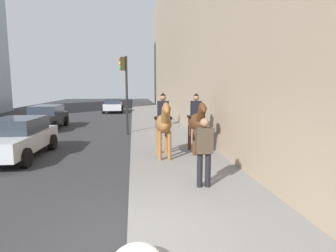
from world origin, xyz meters
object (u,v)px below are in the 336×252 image
Objects in this scene: car_near_lane at (46,117)px; mounted_horse_near at (163,122)px; traffic_light_near_curb at (125,83)px; car_mid_lane at (113,105)px; car_far_lane at (16,137)px; pedestrian_greeting at (204,148)px; mounted_horse_far at (197,121)px.

mounted_horse_near is at bearing 37.18° from car_near_lane.
car_mid_lane is at bearing 6.69° from traffic_light_near_curb.
car_near_lane is at bearing -169.19° from car_far_lane.
mounted_horse_near is 6.03m from traffic_light_near_curb.
mounted_horse_far is at bearing -4.71° from pedestrian_greeting.
traffic_light_near_curb reaches higher than car_near_lane.
car_far_lane is (4.12, 5.93, -0.35)m from pedestrian_greeting.
mounted_horse_near is 1.41m from mounted_horse_far.
mounted_horse_far reaches higher than car_mid_lane.
traffic_light_near_curb reaches higher than car_mid_lane.
car_near_lane is at bearing -142.89° from mounted_horse_near.
mounted_horse_near is at bearing 80.94° from car_far_lane.
car_near_lane is (11.50, 7.03, -0.34)m from pedestrian_greeting.
mounted_horse_near reaches higher than car_near_lane.
car_far_lane is at bearing -101.29° from mounted_horse_near.
mounted_horse_far is 1.30× the size of pedestrian_greeting.
pedestrian_greeting reaches higher than car_far_lane.
car_mid_lane is 1.01× the size of car_far_lane.
car_far_lane is (-18.49, 2.20, -0.01)m from car_mid_lane.
mounted_horse_near is 5.41m from car_far_lane.
traffic_light_near_curb is at bearing 18.81° from pedestrian_greeting.
traffic_light_near_curb reaches higher than mounted_horse_far.
traffic_light_near_curb reaches higher than mounted_horse_near.
traffic_light_near_curb is at bearing -151.59° from mounted_horse_far.
pedestrian_greeting is 13.49m from car_near_lane.
car_far_lane is (1.06, 5.27, -0.60)m from mounted_horse_near.
traffic_light_near_curb reaches higher than car_far_lane.
mounted_horse_near is at bearing 17.52° from pedestrian_greeting.
mounted_horse_far is 6.61m from car_far_lane.
mounted_horse_near reaches higher than car_far_lane.
car_mid_lane is 14.11m from traffic_light_near_curb.
car_far_lane is (0.52, 6.56, -0.58)m from mounted_horse_far.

